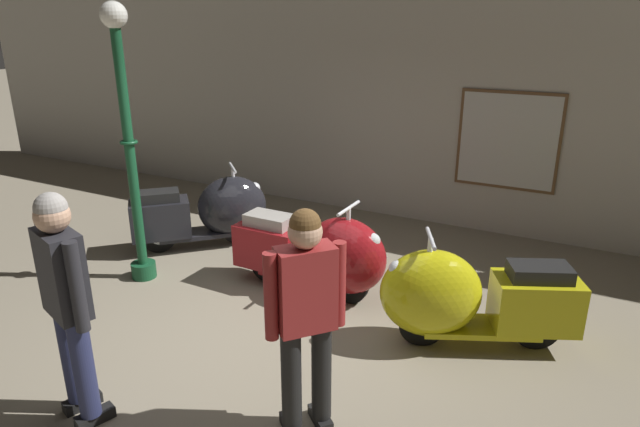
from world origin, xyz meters
TOP-DOWN VIEW (x-y plane):
  - ground_plane at (0.00, 0.00)m, footprint 60.00×60.00m
  - showroom_back_wall at (0.16, 3.78)m, footprint 18.00×0.63m
  - scooter_0 at (-1.81, 1.46)m, footprint 1.57×1.58m
  - scooter_1 at (0.11, 0.91)m, footprint 1.76×0.57m
  - scooter_2 at (1.68, 0.64)m, footprint 1.80×1.19m
  - lamppost at (-1.92, 0.33)m, footprint 0.28×0.28m
  - visitor_0 at (0.99, -0.98)m, footprint 0.43×0.46m
  - visitor_1 at (-0.57, -1.64)m, footprint 0.58×0.37m

SIDE VIEW (x-z plane):
  - ground_plane at x=0.00m, z-range 0.00..0.00m
  - scooter_0 at x=-1.81m, z-range -0.05..1.01m
  - scooter_1 at x=0.11m, z-range -0.05..1.02m
  - scooter_2 at x=1.68m, z-range -0.05..1.03m
  - visitor_0 at x=0.99m, z-range 0.13..1.85m
  - visitor_1 at x=-0.57m, z-range 0.14..1.92m
  - lamppost at x=-1.92m, z-range 0.10..3.12m
  - showroom_back_wall at x=0.16m, z-range 0.00..3.47m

